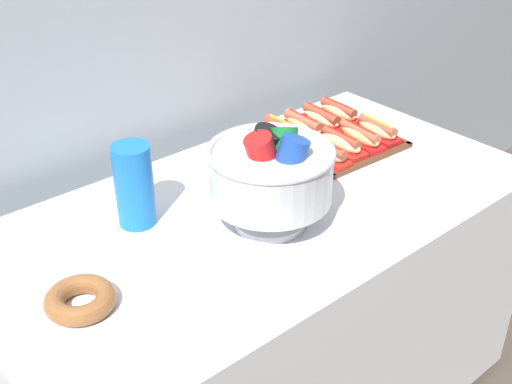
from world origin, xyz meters
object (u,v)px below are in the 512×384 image
object	(u,v)px
hot_dog_5	(303,125)
donut	(80,300)
serving_tray	(330,140)
hot_dog_2	(359,136)
hot_dog_4	(284,131)
punch_bowl	(271,173)
hot_dog_3	(377,130)
hot_dog_7	(338,112)
hot_dog_1	(341,143)
hot_dog_6	(321,118)
hot_dog_0	(322,151)
cup_stack	(134,185)
buffet_table	(262,314)

from	to	relation	value
hot_dog_5	donut	size ratio (longest dim) A/B	1.16
serving_tray	hot_dog_2	distance (m)	0.10
hot_dog_4	hot_dog_5	xyz separation A→B (m)	(0.07, -0.00, -0.00)
hot_dog_4	punch_bowl	bearing A→B (deg)	-137.18
hot_dog_3	donut	xyz separation A→B (m)	(-1.05, -0.11, -0.01)
hot_dog_7	hot_dog_2	bearing A→B (deg)	-117.06
hot_dog_1	hot_dog_2	world-z (taller)	hot_dog_1
hot_dog_6	donut	distance (m)	1.02
hot_dog_1	donut	size ratio (longest dim) A/B	1.12
hot_dog_1	hot_dog_0	bearing A→B (deg)	177.38
hot_dog_2	hot_dog_4	xyz separation A→B (m)	(-0.14, 0.17, -0.00)
hot_dog_1	hot_dog_4	size ratio (longest dim) A/B	0.89
hot_dog_6	donut	bearing A→B (deg)	-163.92
serving_tray	donut	xyz separation A→B (m)	(-0.94, -0.20, 0.02)
hot_dog_0	hot_dog_5	bearing A→B (deg)	62.94
serving_tray	cup_stack	size ratio (longest dim) A/B	1.81
hot_dog_3	hot_dog_6	world-z (taller)	hot_dog_6
hot_dog_6	hot_dog_7	size ratio (longest dim) A/B	1.06
hot_dog_1	hot_dog_6	bearing A→B (deg)	62.94
hot_dog_0	hot_dog_2	bearing A→B (deg)	-2.62
punch_bowl	donut	distance (m)	0.51
hot_dog_4	cup_stack	xyz separation A→B (m)	(-0.57, -0.09, 0.07)
hot_dog_4	hot_dog_7	bearing A→B (deg)	-2.62
hot_dog_0	punch_bowl	bearing A→B (deg)	-156.18
hot_dog_0	cup_stack	bearing A→B (deg)	172.69
cup_stack	hot_dog_1	bearing A→B (deg)	-6.76
hot_dog_5	punch_bowl	world-z (taller)	punch_bowl
hot_dog_3	hot_dog_6	xyz separation A→B (m)	(-0.07, 0.17, 0.00)
buffet_table	hot_dog_2	xyz separation A→B (m)	(0.43, 0.06, 0.40)
hot_dog_2	donut	xyz separation A→B (m)	(-0.97, -0.12, -0.02)
hot_dog_5	donut	distance (m)	0.95
hot_dog_7	punch_bowl	world-z (taller)	punch_bowl
hot_dog_2	hot_dog_5	bearing A→B (deg)	111.82
hot_dog_3	hot_dog_4	world-z (taller)	hot_dog_4
buffet_table	cup_stack	world-z (taller)	cup_stack
hot_dog_5	donut	world-z (taller)	hot_dog_5
hot_dog_0	hot_dog_1	distance (m)	0.08
serving_tray	punch_bowl	distance (m)	0.51
hot_dog_4	cup_stack	bearing A→B (deg)	-170.82
hot_dog_7	hot_dog_1	bearing A→B (deg)	-134.89
hot_dog_2	buffet_table	bearing A→B (deg)	-172.39
buffet_table	hot_dog_0	bearing A→B (deg)	12.90
hot_dog_5	hot_dog_7	size ratio (longest dim) A/B	1.06
hot_dog_3	punch_bowl	distance (m)	0.58
cup_stack	serving_tray	bearing A→B (deg)	0.41
hot_dog_5	punch_bowl	bearing A→B (deg)	-143.21
hot_dog_0	hot_dog_1	size ratio (longest dim) A/B	1.12
hot_dog_6	donut	world-z (taller)	hot_dog_6
cup_stack	buffet_table	bearing A→B (deg)	-25.82
serving_tray	hot_dog_2	bearing A→B (deg)	-68.18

